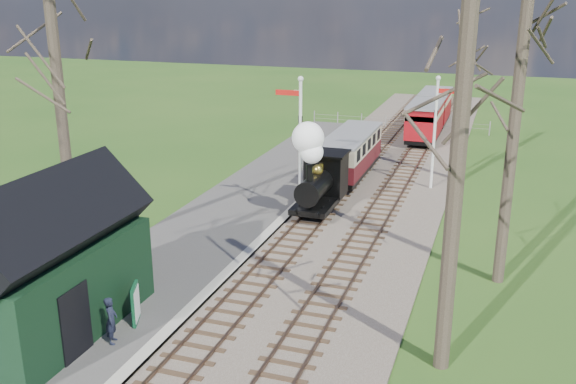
# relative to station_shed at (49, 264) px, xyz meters

# --- Properties ---
(distant_hills) EXTENTS (114.40, 48.00, 22.02)m
(distant_hills) POSITION_rel_station_shed_xyz_m (5.70, 60.38, -18.47)
(distant_hills) COLOR #385B23
(distant_hills) RESTS_ON ground
(ballast_bed) EXTENTS (8.00, 60.00, 0.10)m
(ballast_bed) POSITION_rel_station_shed_xyz_m (5.60, 18.00, -2.22)
(ballast_bed) COLOR brown
(ballast_bed) RESTS_ON ground
(track_near) EXTENTS (1.60, 60.00, 0.15)m
(track_near) POSITION_rel_station_shed_xyz_m (4.30, 18.00, -2.17)
(track_near) COLOR brown
(track_near) RESTS_ON ground
(track_far) EXTENTS (1.60, 60.00, 0.15)m
(track_far) POSITION_rel_station_shed_xyz_m (6.90, 18.00, -2.17)
(track_far) COLOR brown
(track_far) RESTS_ON ground
(platform) EXTENTS (5.00, 44.00, 0.20)m
(platform) POSITION_rel_station_shed_xyz_m (0.80, 10.00, -2.17)
(platform) COLOR #474442
(platform) RESTS_ON ground
(coping_strip) EXTENTS (0.40, 44.00, 0.21)m
(coping_strip) POSITION_rel_station_shed_xyz_m (3.10, 10.00, -2.16)
(coping_strip) COLOR #B2AD9E
(coping_strip) RESTS_ON ground
(station_shed) EXTENTS (3.25, 6.30, 4.78)m
(station_shed) POSITION_rel_station_shed_xyz_m (0.00, 0.00, 0.00)
(station_shed) COLOR black
(station_shed) RESTS_ON platform
(semaphore_near) EXTENTS (1.22, 0.24, 6.22)m
(semaphore_near) POSITION_rel_station_shed_xyz_m (3.53, 12.00, 1.35)
(semaphore_near) COLOR silver
(semaphore_near) RESTS_ON ground
(semaphore_far) EXTENTS (1.22, 0.24, 5.72)m
(semaphore_far) POSITION_rel_station_shed_xyz_m (8.67, 18.00, 1.08)
(semaphore_far) COLOR silver
(semaphore_far) RESTS_ON ground
(bare_trees) EXTENTS (15.51, 22.39, 12.00)m
(bare_trees) POSITION_rel_station_shed_xyz_m (5.63, 6.10, 2.94)
(bare_trees) COLOR #382D23
(bare_trees) RESTS_ON ground
(fence_line) EXTENTS (12.60, 0.08, 1.00)m
(fence_line) POSITION_rel_station_shed_xyz_m (4.60, 32.00, -1.72)
(fence_line) COLOR slate
(fence_line) RESTS_ON ground
(locomotive) EXTENTS (1.72, 4.00, 4.29)m
(locomotive) POSITION_rel_station_shed_xyz_m (4.29, 12.53, -0.28)
(locomotive) COLOR black
(locomotive) RESTS_ON ground
(coach) EXTENTS (2.00, 6.86, 2.11)m
(coach) POSITION_rel_station_shed_xyz_m (4.30, 18.59, -0.81)
(coach) COLOR black
(coach) RESTS_ON ground
(red_carriage_a) EXTENTS (2.02, 5.01, 2.13)m
(red_carriage_a) POSITION_rel_station_shed_xyz_m (6.90, 28.23, -0.80)
(red_carriage_a) COLOR black
(red_carriage_a) RESTS_ON ground
(red_carriage_b) EXTENTS (2.02, 5.01, 2.13)m
(red_carriage_b) POSITION_rel_station_shed_xyz_m (6.90, 33.73, -0.80)
(red_carriage_b) COLOR black
(red_carriage_b) RESTS_ON ground
(sign_board) EXTENTS (0.38, 0.79, 1.19)m
(sign_board) POSITION_rel_station_shed_xyz_m (2.00, 1.13, -1.47)
(sign_board) COLOR #104E2B
(sign_board) RESTS_ON platform
(bench) EXTENTS (0.60, 1.44, 0.80)m
(bench) POSITION_rel_station_shed_xyz_m (0.95, 1.48, -1.69)
(bench) COLOR #4D2C1B
(bench) RESTS_ON platform
(person) EXTENTS (0.51, 0.59, 1.38)m
(person) POSITION_rel_station_shed_xyz_m (1.98, -0.09, -1.38)
(person) COLOR #1B1F31
(person) RESTS_ON platform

